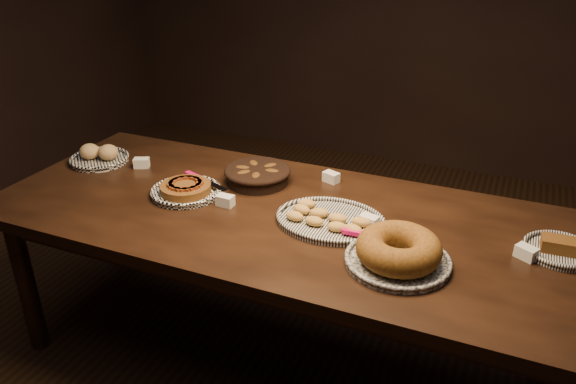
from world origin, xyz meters
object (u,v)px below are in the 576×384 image
at_px(buffet_table, 282,228).
at_px(bundt_cake_plate, 398,252).
at_px(madeleine_platter, 329,219).
at_px(apple_tart_plate, 186,190).

xyz_separation_m(buffet_table, bundt_cake_plate, (0.51, -0.18, 0.12)).
bearing_deg(bundt_cake_plate, madeleine_platter, 138.72).
relative_size(buffet_table, bundt_cake_plate, 5.85).
distance_m(buffet_table, bundt_cake_plate, 0.56).
bearing_deg(madeleine_platter, apple_tart_plate, 161.01).
height_order(buffet_table, apple_tart_plate, apple_tart_plate).
relative_size(apple_tart_plate, madeleine_platter, 0.76).
distance_m(apple_tart_plate, bundt_cake_plate, 0.97).
distance_m(buffet_table, apple_tart_plate, 0.45).
relative_size(apple_tart_plate, bundt_cake_plate, 0.79).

